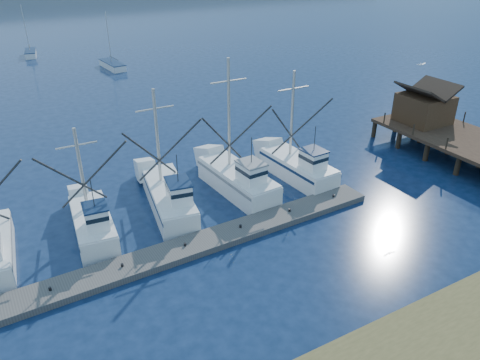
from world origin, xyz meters
name	(u,v)px	position (x,y,z in m)	size (l,w,h in m)	color
ground	(315,284)	(0.00, 0.00, 0.00)	(500.00, 500.00, 0.00)	#0C1D38
floating_dock	(155,259)	(-7.17, 6.35, 0.21)	(32.23, 2.15, 0.43)	#56514D
timber_pier	(454,128)	(21.50, 8.46, 2.57)	(7.00, 20.00, 8.00)	black
trawler_fleet	(132,210)	(-6.97, 11.31, 1.01)	(31.76, 8.92, 10.00)	white
sailboat_near	(112,65)	(3.80, 54.85, 0.49)	(2.47, 6.44, 8.10)	white
sailboat_far	(31,53)	(-5.81, 69.73, 0.50)	(2.35, 5.32, 8.10)	white
flying_gull	(421,64)	(16.31, 8.91, 8.63)	(0.94, 0.17, 0.17)	white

